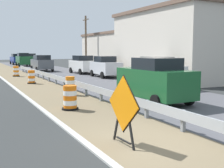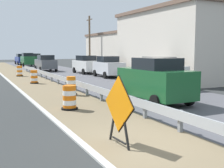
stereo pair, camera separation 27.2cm
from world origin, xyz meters
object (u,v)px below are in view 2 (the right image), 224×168
(car_lead_far_lane, at_px, (28,59))
(car_trailing_far_lane, at_px, (155,80))
(traffic_barrel_nearest, at_px, (69,99))
(car_mid_far_lane, at_px, (108,67))
(car_distant_a, at_px, (36,58))
(utility_pole_near, at_px, (184,20))
(traffic_barrel_close, at_px, (71,87))
(utility_pole_mid, at_px, (90,42))
(car_distant_b, at_px, (22,59))
(car_distant_c, at_px, (160,72))
(traffic_barrel_mid, at_px, (34,77))
(warning_sign_diamond, at_px, (119,107))
(car_lead_near_lane, at_px, (46,63))
(traffic_barrel_far, at_px, (20,72))
(car_trailing_near_lane, at_px, (87,64))

(car_lead_far_lane, bearing_deg, car_trailing_far_lane, -179.49)
(traffic_barrel_nearest, relative_size, car_mid_far_lane, 0.26)
(car_distant_a, xyz_separation_m, utility_pole_near, (2.07, -43.53, 3.75))
(car_distant_a, distance_m, utility_pole_near, 43.74)
(traffic_barrel_close, relative_size, utility_pole_mid, 0.15)
(utility_pole_near, bearing_deg, car_distant_b, 98.01)
(car_distant_c, xyz_separation_m, utility_pole_mid, (2.31, 19.36, 2.63))
(traffic_barrel_mid, bearing_deg, warning_sign_diamond, -92.59)
(warning_sign_diamond, height_order, car_lead_near_lane, car_lead_near_lane)
(car_lead_near_lane, height_order, car_distant_c, car_distant_c)
(car_lead_near_lane, xyz_separation_m, utility_pole_near, (5.43, -19.76, 3.73))
(traffic_barrel_nearest, bearing_deg, warning_sign_diamond, -92.42)
(warning_sign_diamond, xyz_separation_m, car_mid_far_lane, (8.24, 18.49, -0.03))
(traffic_barrel_close, distance_m, traffic_barrel_far, 14.04)
(traffic_barrel_mid, distance_m, car_distant_a, 38.01)
(traffic_barrel_far, relative_size, car_distant_b, 0.22)
(traffic_barrel_mid, distance_m, utility_pole_near, 12.03)
(car_mid_far_lane, relative_size, utility_pole_mid, 0.58)
(car_lead_near_lane, height_order, car_lead_far_lane, car_lead_far_lane)
(warning_sign_diamond, distance_m, utility_pole_mid, 31.04)
(car_lead_far_lane, xyz_separation_m, car_distant_b, (-0.04, 6.32, -0.09))
(car_lead_near_lane, xyz_separation_m, car_mid_far_lane, (3.57, -11.06, 0.01))
(traffic_barrel_close, height_order, traffic_barrel_far, traffic_barrel_close)
(car_distant_a, bearing_deg, car_distant_c, 1.21)
(traffic_barrel_far, distance_m, car_trailing_near_lane, 7.38)
(traffic_barrel_close, relative_size, car_trailing_near_lane, 0.25)
(warning_sign_diamond, distance_m, car_distant_c, 12.69)
(traffic_barrel_nearest, xyz_separation_m, car_distant_b, (4.36, 43.86, 0.52))
(traffic_barrel_nearest, relative_size, traffic_barrel_mid, 1.01)
(traffic_barrel_mid, distance_m, utility_pole_mid, 16.63)
(traffic_barrel_close, xyz_separation_m, utility_pole_near, (8.55, 0.68, 4.25))
(traffic_barrel_far, relative_size, car_mid_far_lane, 0.25)
(traffic_barrel_mid, bearing_deg, car_lead_far_lane, 81.71)
(car_trailing_near_lane, height_order, car_lead_far_lane, car_lead_far_lane)
(utility_pole_near, bearing_deg, warning_sign_diamond, -135.90)
(traffic_barrel_mid, bearing_deg, car_distant_c, -40.20)
(car_mid_far_lane, distance_m, car_distant_c, 8.73)
(car_trailing_near_lane, height_order, car_distant_c, car_distant_c)
(traffic_barrel_nearest, distance_m, traffic_barrel_mid, 10.87)
(car_distant_a, distance_m, car_distant_c, 43.55)
(car_mid_far_lane, bearing_deg, traffic_barrel_close, -33.62)
(traffic_barrel_mid, relative_size, car_mid_far_lane, 0.25)
(car_lead_far_lane, height_order, car_distant_b, car_lead_far_lane)
(car_trailing_far_lane, xyz_separation_m, car_distant_c, (3.60, 4.76, -0.04))
(car_lead_near_lane, distance_m, car_distant_b, 19.46)
(car_mid_far_lane, relative_size, car_trailing_far_lane, 0.95)
(car_lead_near_lane, relative_size, car_distant_c, 1.01)
(car_trailing_near_lane, bearing_deg, warning_sign_diamond, -20.62)
(traffic_barrel_nearest, bearing_deg, car_trailing_far_lane, -1.98)
(car_lead_far_lane, bearing_deg, car_distant_a, -17.19)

